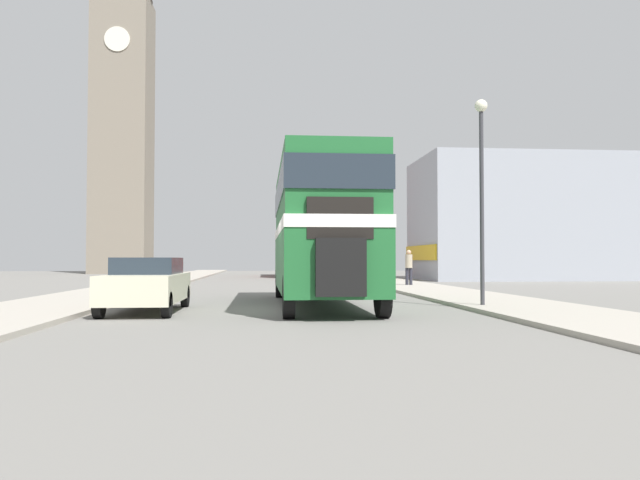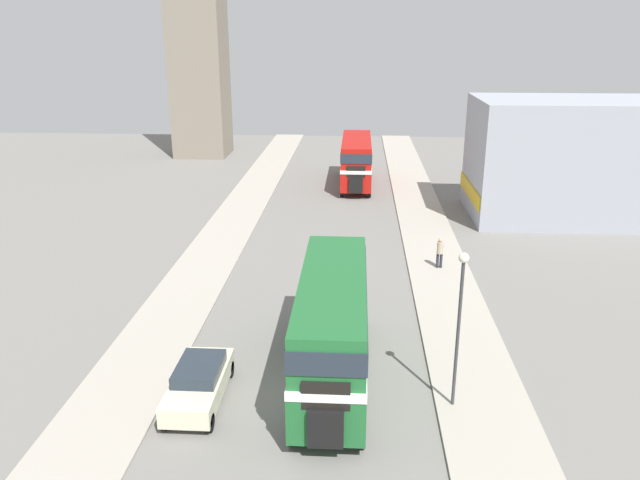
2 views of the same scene
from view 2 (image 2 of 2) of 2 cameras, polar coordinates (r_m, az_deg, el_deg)
name	(u,v)px [view 2 (image 2 of 2)]	position (r m, az deg, el deg)	size (l,w,h in m)	color
ground_plane	(300,400)	(23.93, -1.89, -14.38)	(120.00, 120.00, 0.00)	slate
sidewalk_right	(483,405)	(24.28, 14.71, -14.35)	(3.50, 120.00, 0.12)	#A8A093
sidewalk_left	(122,392)	(25.36, -17.68, -13.11)	(3.50, 120.00, 0.12)	#A8A093
double_decker_bus	(333,320)	(24.06, 1.16, -7.30)	(2.56, 10.32, 4.22)	#1E602D
bus_distant	(356,158)	(54.80, 3.34, 7.53)	(2.53, 10.36, 4.06)	#B2140F
car_parked_near	(199,382)	(23.90, -11.00, -12.65)	(1.78, 4.43, 1.45)	beige
pedestrian_walking	(440,251)	(35.97, 10.90, -1.00)	(0.36, 0.36, 1.77)	#282833
street_lamp	(460,308)	(22.12, 12.68, -6.08)	(0.36, 0.36, 5.86)	#38383D
shop_building_block	(614,160)	(49.26, 25.32, 6.63)	(19.97, 8.37, 8.46)	#999EA8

